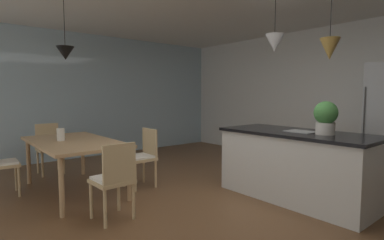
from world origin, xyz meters
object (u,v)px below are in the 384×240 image
object	(u,v)px
chair_window_end	(49,147)
chair_far_right	(142,155)
dining_table	(74,145)
kitchen_island	(297,164)
vase_on_dining_table	(61,135)
chair_kitchen_end	(114,178)
potted_plant_on_island	(326,117)

from	to	relation	value
chair_window_end	chair_far_right	world-z (taller)	same
dining_table	kitchen_island	bearing A→B (deg)	44.99
chair_far_right	vase_on_dining_table	size ratio (longest dim) A/B	4.93
chair_kitchen_end	dining_table	bearing A→B (deg)	-179.90
dining_table	chair_window_end	distance (m)	1.31
chair_kitchen_end	kitchen_island	distance (m)	2.35
potted_plant_on_island	chair_kitchen_end	bearing A→B (deg)	-119.96
chair_kitchen_end	vase_on_dining_table	size ratio (longest dim) A/B	4.93
chair_kitchen_end	chair_far_right	world-z (taller)	same
dining_table	chair_far_right	world-z (taller)	chair_far_right
chair_kitchen_end	chair_window_end	bearing A→B (deg)	-179.96
chair_far_right	potted_plant_on_island	distance (m)	2.59
chair_window_end	vase_on_dining_table	xyz separation A→B (m)	(1.20, -0.14, 0.35)
chair_window_end	vase_on_dining_table	bearing A→B (deg)	-6.72
kitchen_island	potted_plant_on_island	xyz separation A→B (m)	(0.37, 0.00, 0.66)
chair_kitchen_end	vase_on_dining_table	distance (m)	1.45
chair_far_right	potted_plant_on_island	bearing A→B (deg)	31.52
chair_window_end	vase_on_dining_table	world-z (taller)	vase_on_dining_table
chair_window_end	chair_far_right	distance (m)	1.92
kitchen_island	chair_window_end	bearing A→B (deg)	-147.92
chair_far_right	vase_on_dining_table	world-z (taller)	vase_on_dining_table
dining_table	vase_on_dining_table	xyz separation A→B (m)	(-0.10, -0.14, 0.15)
vase_on_dining_table	chair_far_right	bearing A→B (deg)	62.90
chair_window_end	chair_far_right	size ratio (longest dim) A/B	1.00
chair_far_right	potted_plant_on_island	size ratio (longest dim) A/B	2.14
chair_kitchen_end	kitchen_island	xyz separation A→B (m)	(0.88, 2.18, -0.01)
dining_table	chair_far_right	bearing A→B (deg)	64.41
chair_far_right	kitchen_island	distance (m)	2.20
dining_table	chair_far_right	distance (m)	0.99
kitchen_island	dining_table	bearing A→B (deg)	-135.01
chair_kitchen_end	chair_far_right	xyz separation A→B (m)	(-0.88, 0.87, 0.00)
chair_far_right	vase_on_dining_table	distance (m)	1.19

